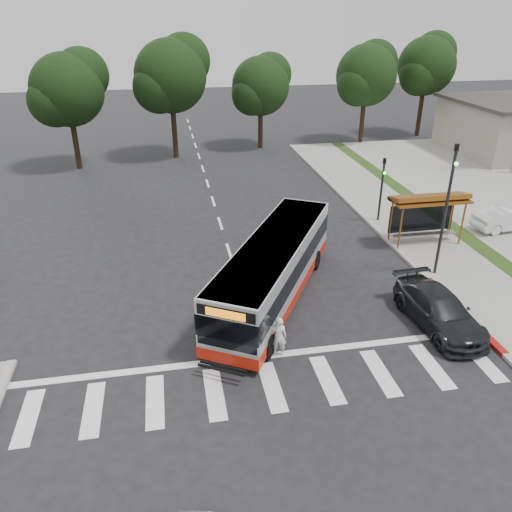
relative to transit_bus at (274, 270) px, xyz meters
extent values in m
plane|color=black|center=(-1.32, -0.80, -1.41)|extent=(140.00, 140.00, 0.00)
cube|color=gray|center=(9.68, 7.20, -1.35)|extent=(4.00, 40.00, 0.12)
cube|color=#9E9991|center=(7.68, 7.20, -1.34)|extent=(0.30, 40.00, 0.15)
cube|color=maroon|center=(7.68, -2.80, -1.34)|extent=(0.32, 6.00, 0.15)
cube|color=silver|center=(-1.32, -5.80, -1.41)|extent=(18.00, 2.60, 0.01)
cylinder|color=brown|center=(7.68, 3.60, -0.14)|extent=(0.10, 0.10, 2.30)
cylinder|color=brown|center=(11.28, 3.60, -0.14)|extent=(0.10, 0.10, 2.30)
cylinder|color=brown|center=(7.68, 4.80, -0.14)|extent=(0.10, 0.10, 2.30)
cylinder|color=brown|center=(11.28, 4.80, -0.14)|extent=(0.10, 0.10, 2.30)
cube|color=brown|center=(9.48, 4.20, 1.16)|extent=(4.20, 1.60, 0.12)
cube|color=brown|center=(9.48, 4.25, 1.31)|extent=(4.20, 1.32, 0.51)
cube|color=black|center=(9.48, 4.80, -0.09)|extent=(3.80, 0.06, 1.60)
cube|color=gray|center=(9.48, 4.20, -0.84)|extent=(3.60, 0.40, 0.08)
cylinder|color=black|center=(8.28, 0.70, 1.84)|extent=(0.14, 0.14, 6.50)
imported|color=black|center=(8.28, 0.70, 4.59)|extent=(0.16, 0.20, 1.00)
sphere|color=#19E533|center=(8.28, 0.52, 4.24)|extent=(0.18, 0.18, 0.18)
cylinder|color=black|center=(8.28, 7.70, 0.59)|extent=(0.14, 0.14, 4.00)
imported|color=black|center=(8.28, 7.70, 2.09)|extent=(0.16, 0.20, 1.00)
sphere|color=#19E533|center=(8.28, 7.52, 1.74)|extent=(0.18, 0.18, 0.18)
cylinder|color=black|center=(14.68, 27.20, 0.89)|extent=(0.44, 0.44, 4.40)
sphere|color=black|center=(14.68, 27.20, 4.89)|extent=(5.60, 5.60, 5.60)
sphere|color=black|center=(15.80, 28.04, 5.89)|extent=(4.20, 4.20, 4.20)
sphere|color=black|center=(13.70, 26.50, 4.19)|extent=(3.92, 3.92, 3.92)
cylinder|color=black|center=(21.68, 29.20, 1.01)|extent=(0.44, 0.44, 4.84)
sphere|color=black|center=(21.68, 29.20, 5.41)|extent=(5.60, 5.60, 5.60)
sphere|color=black|center=(22.80, 30.04, 6.51)|extent=(4.20, 4.20, 4.20)
sphere|color=black|center=(20.70, 28.50, 4.64)|extent=(3.92, 3.92, 3.92)
cylinder|color=black|center=(-3.32, 25.20, 1.01)|extent=(0.44, 0.44, 4.84)
sphere|color=black|center=(-3.32, 25.20, 5.41)|extent=(6.00, 6.00, 6.00)
sphere|color=black|center=(-2.12, 26.10, 6.51)|extent=(4.50, 4.50, 4.50)
sphere|color=black|center=(-4.37, 24.45, 4.64)|extent=(4.20, 4.20, 4.20)
cylinder|color=black|center=(4.68, 27.20, 0.57)|extent=(0.44, 0.44, 3.96)
sphere|color=black|center=(4.68, 27.20, 4.17)|extent=(5.20, 5.20, 5.20)
sphere|color=black|center=(5.72, 27.98, 5.07)|extent=(3.90, 3.90, 3.90)
sphere|color=black|center=(3.77, 26.55, 3.54)|extent=(3.64, 3.64, 3.64)
cylinder|color=black|center=(-11.32, 23.20, 0.79)|extent=(0.44, 0.44, 4.40)
sphere|color=black|center=(-11.32, 23.20, 4.79)|extent=(5.60, 5.60, 5.60)
sphere|color=black|center=(-10.20, 24.04, 5.79)|extent=(4.20, 4.20, 4.20)
sphere|color=black|center=(-12.30, 22.50, 4.09)|extent=(3.92, 3.92, 3.92)
imported|color=white|center=(-0.70, -4.05, -0.60)|extent=(0.68, 0.55, 1.63)
imported|color=black|center=(6.18, -3.37, -0.68)|extent=(2.33, 5.12, 1.45)
imported|color=silver|center=(15.13, 4.99, -0.63)|extent=(4.21, 1.76, 1.35)
camera|label=1|loc=(-4.34, -18.97, 10.32)|focal=35.00mm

